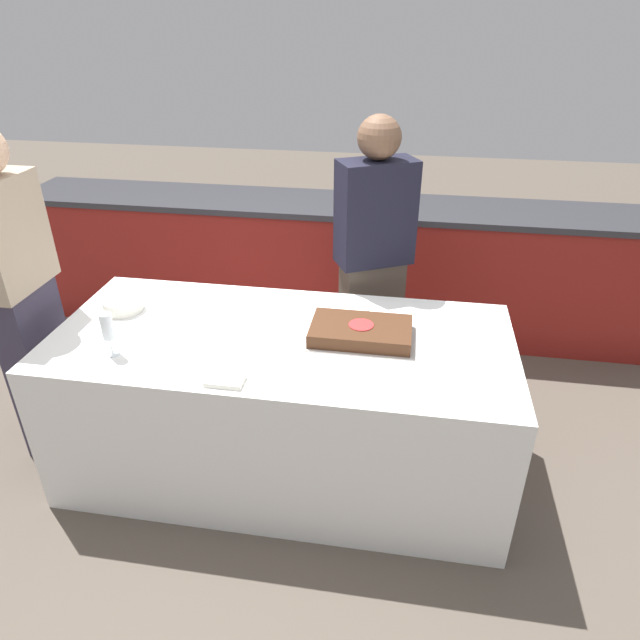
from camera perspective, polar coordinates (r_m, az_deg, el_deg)
ground_plane at (r=3.08m, az=-3.42°, el=-14.06°), size 14.00×14.00×0.00m
back_counter at (r=4.11m, az=1.00°, el=5.61°), size 4.40×0.58×0.92m
dining_table at (r=2.83m, az=-3.65°, el=-8.35°), size 2.11×0.95×0.77m
cake at (r=2.58m, az=4.11°, el=-1.16°), size 0.49×0.32×0.07m
plate_stack at (r=2.97m, az=-19.10°, el=1.47°), size 0.19×0.19×0.06m
wine_glass at (r=2.57m, az=-20.49°, el=-0.75°), size 0.07×0.07×0.20m
side_plate_near_cake at (r=2.87m, az=3.36°, el=1.49°), size 0.18×0.18×0.00m
utensil_pile at (r=2.33m, az=-9.49°, el=-6.00°), size 0.15×0.09×0.02m
person_cutting_cake at (r=3.14m, az=5.33°, el=5.59°), size 0.44×0.36×1.64m
person_seated_left at (r=3.09m, az=-27.72°, el=2.19°), size 0.23×0.40×1.68m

